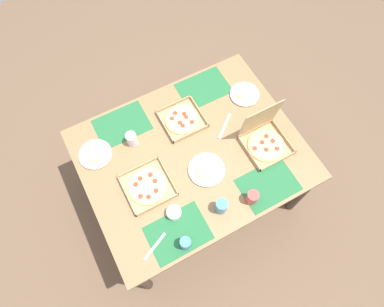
{
  "coord_description": "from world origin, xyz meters",
  "views": [
    {
      "loc": [
        -0.45,
        -0.83,
        2.77
      ],
      "look_at": [
        0.0,
        0.0,
        0.74
      ],
      "focal_mm": 31.8,
      "sensor_mm": 36.0,
      "label": 1
    }
  ],
  "objects_px": {
    "condiment_bowl": "(174,213)",
    "plate_middle": "(206,170)",
    "pizza_box_edge_far": "(182,119)",
    "plate_far_left": "(95,155)",
    "plate_far_right": "(244,94)",
    "cup_clear_left": "(185,243)",
    "cup_dark": "(132,139)",
    "pizza_box_center": "(148,186)",
    "cup_clear_right": "(221,206)",
    "cup_spare": "(252,197)",
    "pizza_box_corner_left": "(265,140)"
  },
  "relations": [
    {
      "from": "pizza_box_center",
      "to": "pizza_box_edge_far",
      "type": "distance_m",
      "value": 0.53
    },
    {
      "from": "cup_dark",
      "to": "cup_clear_left",
      "type": "bearing_deg",
      "value": -90.23
    },
    {
      "from": "cup_dark",
      "to": "condiment_bowl",
      "type": "bearing_deg",
      "value": -87.84
    },
    {
      "from": "plate_far_left",
      "to": "plate_middle",
      "type": "relative_size",
      "value": 0.92
    },
    {
      "from": "pizza_box_center",
      "to": "plate_middle",
      "type": "height_order",
      "value": "pizza_box_center"
    },
    {
      "from": "plate_far_right",
      "to": "plate_far_left",
      "type": "distance_m",
      "value": 1.11
    },
    {
      "from": "pizza_box_corner_left",
      "to": "plate_far_left",
      "type": "relative_size",
      "value": 1.44
    },
    {
      "from": "plate_far_left",
      "to": "cup_spare",
      "type": "height_order",
      "value": "cup_spare"
    },
    {
      "from": "pizza_box_corner_left",
      "to": "plate_middle",
      "type": "bearing_deg",
      "value": 179.05
    },
    {
      "from": "pizza_box_center",
      "to": "plate_far_left",
      "type": "relative_size",
      "value": 1.33
    },
    {
      "from": "pizza_box_corner_left",
      "to": "condiment_bowl",
      "type": "relative_size",
      "value": 3.48
    },
    {
      "from": "pizza_box_center",
      "to": "cup_dark",
      "type": "relative_size",
      "value": 2.87
    },
    {
      "from": "condiment_bowl",
      "to": "pizza_box_corner_left",
      "type": "bearing_deg",
      "value": 11.19
    },
    {
      "from": "pizza_box_corner_left",
      "to": "cup_clear_left",
      "type": "distance_m",
      "value": 0.84
    },
    {
      "from": "pizza_box_corner_left",
      "to": "cup_dark",
      "type": "height_order",
      "value": "pizza_box_corner_left"
    },
    {
      "from": "plate_far_left",
      "to": "condiment_bowl",
      "type": "distance_m",
      "value": 0.65
    },
    {
      "from": "plate_far_right",
      "to": "cup_clear_right",
      "type": "relative_size",
      "value": 1.93
    },
    {
      "from": "pizza_box_corner_left",
      "to": "cup_dark",
      "type": "distance_m",
      "value": 0.87
    },
    {
      "from": "cup_dark",
      "to": "plate_far_right",
      "type": "bearing_deg",
      "value": -2.01
    },
    {
      "from": "plate_middle",
      "to": "cup_dark",
      "type": "distance_m",
      "value": 0.53
    },
    {
      "from": "cup_spare",
      "to": "condiment_bowl",
      "type": "bearing_deg",
      "value": 162.2
    },
    {
      "from": "pizza_box_edge_far",
      "to": "condiment_bowl",
      "type": "distance_m",
      "value": 0.66
    },
    {
      "from": "plate_middle",
      "to": "cup_clear_left",
      "type": "distance_m",
      "value": 0.49
    },
    {
      "from": "plate_far_right",
      "to": "cup_clear_right",
      "type": "bearing_deg",
      "value": -131.58
    },
    {
      "from": "plate_far_left",
      "to": "cup_dark",
      "type": "bearing_deg",
      "value": -6.56
    },
    {
      "from": "pizza_box_center",
      "to": "cup_spare",
      "type": "xyz_separation_m",
      "value": [
        0.52,
        -0.38,
        0.04
      ]
    },
    {
      "from": "plate_middle",
      "to": "cup_clear_right",
      "type": "xyz_separation_m",
      "value": [
        -0.04,
        -0.26,
        0.04
      ]
    },
    {
      "from": "condiment_bowl",
      "to": "plate_middle",
      "type": "bearing_deg",
      "value": 26.48
    },
    {
      "from": "cup_spare",
      "to": "cup_dark",
      "type": "bearing_deg",
      "value": 124.04
    },
    {
      "from": "cup_clear_right",
      "to": "cup_dark",
      "type": "bearing_deg",
      "value": 113.18
    },
    {
      "from": "plate_far_right",
      "to": "condiment_bowl",
      "type": "xyz_separation_m",
      "value": [
        -0.83,
        -0.53,
        0.01
      ]
    },
    {
      "from": "plate_middle",
      "to": "cup_clear_right",
      "type": "height_order",
      "value": "cup_clear_right"
    },
    {
      "from": "cup_spare",
      "to": "cup_clear_right",
      "type": "height_order",
      "value": "cup_clear_right"
    },
    {
      "from": "cup_dark",
      "to": "cup_clear_right",
      "type": "bearing_deg",
      "value": -66.82
    },
    {
      "from": "condiment_bowl",
      "to": "pizza_box_center",
      "type": "bearing_deg",
      "value": 105.63
    },
    {
      "from": "plate_far_left",
      "to": "plate_far_right",
      "type": "bearing_deg",
      "value": -3.05
    },
    {
      "from": "condiment_bowl",
      "to": "cup_spare",
      "type": "bearing_deg",
      "value": -17.8
    },
    {
      "from": "pizza_box_center",
      "to": "plate_middle",
      "type": "relative_size",
      "value": 1.22
    },
    {
      "from": "plate_middle",
      "to": "condiment_bowl",
      "type": "bearing_deg",
      "value": -153.52
    },
    {
      "from": "pizza_box_edge_far",
      "to": "cup_dark",
      "type": "distance_m",
      "value": 0.37
    },
    {
      "from": "pizza_box_center",
      "to": "cup_dark",
      "type": "xyz_separation_m",
      "value": [
        0.04,
        0.33,
        0.04
      ]
    },
    {
      "from": "pizza_box_edge_far",
      "to": "plate_far_left",
      "type": "xyz_separation_m",
      "value": [
        -0.62,
        0.03,
        -0.0
      ]
    },
    {
      "from": "cup_clear_left",
      "to": "cup_dark",
      "type": "bearing_deg",
      "value": 89.77
    },
    {
      "from": "pizza_box_edge_far",
      "to": "cup_spare",
      "type": "bearing_deg",
      "value": -81.08
    },
    {
      "from": "pizza_box_edge_far",
      "to": "cup_dark",
      "type": "xyz_separation_m",
      "value": [
        -0.37,
        0.0,
        0.04
      ]
    },
    {
      "from": "pizza_box_edge_far",
      "to": "plate_far_left",
      "type": "bearing_deg",
      "value": 176.9
    },
    {
      "from": "cup_dark",
      "to": "pizza_box_corner_left",
      "type": "bearing_deg",
      "value": -28.47
    },
    {
      "from": "condiment_bowl",
      "to": "plate_far_right",
      "type": "bearing_deg",
      "value": 32.61
    },
    {
      "from": "cup_clear_right",
      "to": "condiment_bowl",
      "type": "distance_m",
      "value": 0.29
    },
    {
      "from": "plate_far_left",
      "to": "plate_middle",
      "type": "distance_m",
      "value": 0.73
    }
  ]
}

